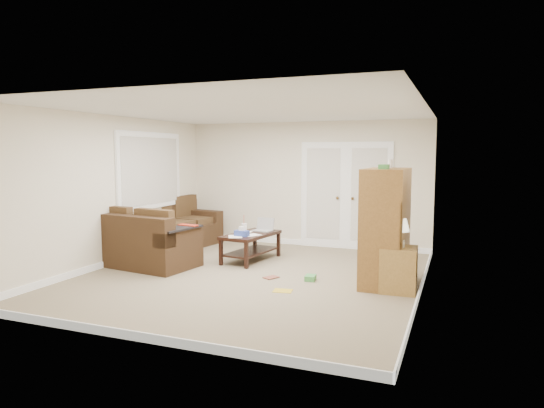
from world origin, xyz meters
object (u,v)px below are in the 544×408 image
at_px(sectional_sofa, 157,237).
at_px(side_cabinet, 399,265).
at_px(tv_armoire, 385,227).
at_px(coffee_table, 252,246).

relative_size(sectional_sofa, side_cabinet, 3.09).
xyz_separation_m(sectional_sofa, tv_armoire, (4.16, -0.46, 0.49)).
height_order(sectional_sofa, side_cabinet, side_cabinet).
xyz_separation_m(sectional_sofa, coffee_table, (1.77, 0.28, -0.08)).
height_order(sectional_sofa, coffee_table, sectional_sofa).
xyz_separation_m(coffee_table, side_cabinet, (2.63, -1.04, 0.10)).
height_order(sectional_sofa, tv_armoire, tv_armoire).
distance_m(tv_armoire, side_cabinet, 0.61).
relative_size(tv_armoire, side_cabinet, 1.78).
bearing_deg(side_cabinet, sectional_sofa, 168.21).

